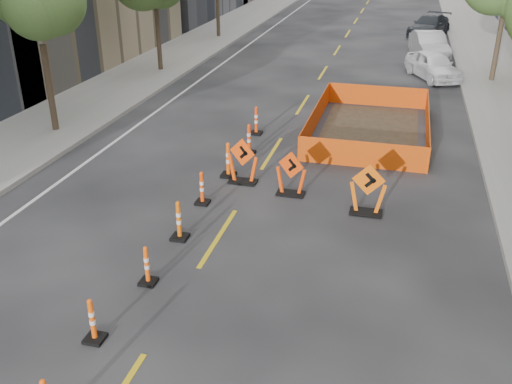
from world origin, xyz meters
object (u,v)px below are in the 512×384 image
(channelizer_7, at_px, (249,139))
(parked_car_near, at_px, (433,65))
(channelizer_3, at_px, (147,265))
(channelizer_4, at_px, (179,220))
(parked_car_far, at_px, (429,25))
(channelizer_8, at_px, (256,120))
(channelizer_2, at_px, (92,320))
(chevron_sign_right, at_px, (368,189))
(chevron_sign_left, at_px, (243,161))
(chevron_sign_center, at_px, (291,173))
(parked_car_mid, at_px, (429,45))
(channelizer_6, at_px, (228,160))
(channelizer_5, at_px, (202,188))

(channelizer_7, xyz_separation_m, parked_car_near, (6.30, 12.37, 0.15))
(channelizer_3, relative_size, channelizer_4, 0.89)
(parked_car_far, bearing_deg, channelizer_8, -88.17)
(channelizer_2, xyz_separation_m, chevron_sign_right, (4.60, 6.60, 0.26))
(chevron_sign_right, xyz_separation_m, parked_car_near, (2.03, 15.87, -0.05))
(chevron_sign_left, height_order, chevron_sign_right, chevron_sign_right)
(channelizer_8, height_order, parked_car_near, parked_car_near)
(channelizer_4, height_order, channelizer_7, channelizer_7)
(channelizer_4, distance_m, channelizer_7, 6.06)
(channelizer_3, height_order, chevron_sign_center, chevron_sign_center)
(parked_car_mid, height_order, parked_car_far, parked_car_mid)
(channelizer_3, xyz_separation_m, chevron_sign_right, (4.40, 4.58, 0.27))
(channelizer_7, bearing_deg, channelizer_8, 97.47)
(parked_car_near, bearing_deg, parked_car_far, 65.33)
(channelizer_4, bearing_deg, channelizer_6, 89.28)
(chevron_sign_center, xyz_separation_m, parked_car_near, (4.27, 15.20, 0.01))
(channelizer_7, bearing_deg, channelizer_3, -90.92)
(channelizer_8, distance_m, chevron_sign_center, 5.37)
(channelizer_5, relative_size, parked_car_far, 0.20)
(channelizer_5, relative_size, channelizer_6, 0.87)
(parked_car_mid, bearing_deg, channelizer_4, -116.64)
(channelizer_4, bearing_deg, chevron_sign_left, 80.49)
(chevron_sign_center, relative_size, chevron_sign_right, 0.92)
(channelizer_7, distance_m, chevron_sign_left, 2.41)
(channelizer_6, distance_m, chevron_sign_left, 0.68)
(parked_car_far, bearing_deg, chevron_sign_center, -80.91)
(channelizer_4, bearing_deg, channelizer_2, -92.17)
(channelizer_6, bearing_deg, channelizer_2, -91.45)
(channelizer_7, height_order, parked_car_near, parked_car_near)
(chevron_sign_right, bearing_deg, channelizer_6, 159.09)
(chevron_sign_right, height_order, parked_car_far, chevron_sign_right)
(parked_car_far, bearing_deg, channelizer_4, -83.97)
(channelizer_5, bearing_deg, channelizer_6, 85.60)
(channelizer_7, relative_size, parked_car_mid, 0.24)
(channelizer_3, height_order, channelizer_5, channelizer_5)
(channelizer_5, xyz_separation_m, parked_car_mid, (6.44, 21.29, 0.26))
(chevron_sign_center, bearing_deg, channelizer_2, -88.74)
(parked_car_mid, bearing_deg, channelizer_2, -114.78)
(channelizer_6, bearing_deg, channelizer_7, 86.52)
(channelizer_5, distance_m, parked_car_mid, 22.25)
(channelizer_3, height_order, parked_car_mid, parked_car_mid)
(channelizer_5, relative_size, parked_car_mid, 0.22)
(channelizer_2, relative_size, chevron_sign_center, 0.70)
(chevron_sign_left, bearing_deg, channelizer_6, 166.31)
(channelizer_7, bearing_deg, channelizer_2, -91.85)
(channelizer_4, bearing_deg, chevron_sign_center, 55.68)
(channelizer_3, bearing_deg, channelizer_8, 90.77)
(parked_car_mid, bearing_deg, channelizer_6, -119.50)
(channelizer_8, bearing_deg, channelizer_7, -82.53)
(channelizer_5, height_order, parked_car_near, parked_car_near)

